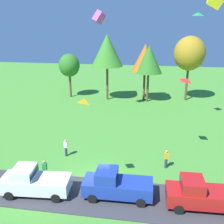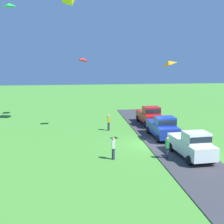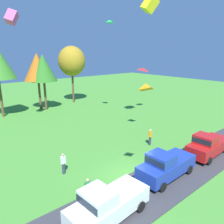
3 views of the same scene
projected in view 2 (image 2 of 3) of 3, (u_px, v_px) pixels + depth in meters
The scene contains 11 objects.
ground_plane at pixel (148, 144), 27.69m from camera, with size 120.00×120.00×0.00m, color #478E33.
pavement_strip at pixel (170, 143), 27.93m from camera, with size 36.00×4.40×0.06m, color #38383D.
car_pickup_mid_row at pixel (192, 144), 23.68m from camera, with size 5.13×2.35×2.14m.
car_pickup_by_flagpole at pixel (163, 127), 29.49m from camera, with size 5.04×2.13×2.14m.
car_pickup_near_entrance at pixel (150, 115), 35.29m from camera, with size 5.07×2.20×2.14m.
person_on_lawn at pixel (167, 148), 23.56m from camera, with size 0.36×0.24×1.71m.
person_watching_sky at pixel (113, 148), 23.47m from camera, with size 0.36×0.24×1.71m.
person_beside_suv at pixel (109, 122), 32.68m from camera, with size 0.36×0.24×1.71m.
kite_diamond_high_left at pixel (9, 5), 32.17m from camera, with size 1.09×0.88×0.34m, color green.
kite_diamond_low_drifter at pixel (83, 59), 32.56m from camera, with size 0.81×0.95×0.28m, color red.
kite_diamond_over_trees at pixel (168, 63), 26.27m from camera, with size 0.76×0.96×0.37m, color orange.
Camera 2 is at (-26.15, 6.49, 7.70)m, focal length 50.00 mm.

